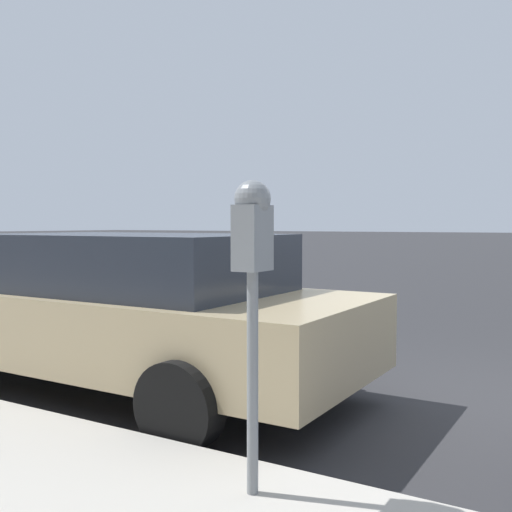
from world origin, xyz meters
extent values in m
plane|color=#2B2B2D|center=(0.00, 0.00, 0.00)|extent=(220.00, 220.00, 0.00)
cylinder|color=gray|center=(-2.59, 0.80, 0.73)|extent=(0.06, 0.06, 1.18)
cube|color=gray|center=(-2.59, 0.80, 1.49)|extent=(0.20, 0.14, 0.34)
sphere|color=gray|center=(-2.59, 0.80, 1.69)|extent=(0.19, 0.19, 0.19)
cube|color=gold|center=(-2.49, 0.80, 1.45)|extent=(0.01, 0.11, 0.12)
cube|color=black|center=(-2.49, 0.80, 1.57)|extent=(0.01, 0.10, 0.08)
cube|color=tan|center=(-1.11, 3.20, 0.64)|extent=(1.90, 4.80, 0.63)
cube|color=#232833|center=(-1.11, 3.01, 1.21)|extent=(1.67, 2.69, 0.51)
cylinder|color=black|center=(-0.16, 4.69, 0.32)|extent=(0.22, 0.64, 0.64)
cylinder|color=black|center=(-2.06, 1.71, 0.32)|extent=(0.22, 0.64, 0.64)
cylinder|color=black|center=(-0.16, 1.71, 0.32)|extent=(0.22, 0.64, 0.64)
camera|label=1|loc=(-5.24, -0.79, 1.56)|focal=42.00mm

